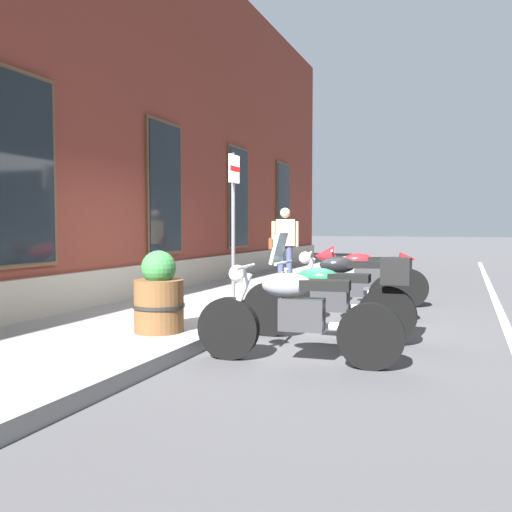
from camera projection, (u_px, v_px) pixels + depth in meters
ground_plane at (263, 323)px, 7.50m from camera, size 140.00×140.00×0.00m
sidewalk at (180, 312)px, 7.99m from camera, size 30.39×2.67×0.15m
lane_stripe at (512, 341)px, 6.33m from camera, size 30.39×0.12×0.01m
motorcycle_grey_naked at (295, 316)px, 5.26m from camera, size 0.62×2.09×0.98m
motorcycle_green_touring at (335, 296)px, 6.34m from camera, size 0.62×2.12×1.30m
motorcycle_black_naked at (343, 287)px, 7.74m from camera, size 0.71×2.00×1.00m
motorcycle_red_sport at (360, 273)px, 9.11m from camera, size 0.75×2.11×1.04m
pedestrian_tan_coat at (285, 241)px, 11.46m from camera, size 0.38×0.62×1.63m
parking_sign at (234, 206)px, 8.40m from camera, size 0.36×0.07×2.38m
barrel_planter at (159, 297)px, 6.13m from camera, size 0.60×0.60×0.94m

